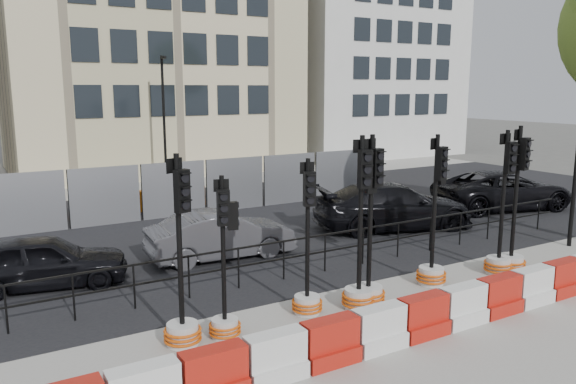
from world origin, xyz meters
TOP-DOWN VIEW (x-y plane):
  - ground at (0.00, 0.00)m, footprint 120.00×120.00m
  - sidewalk_near at (0.00, -3.00)m, footprint 40.00×6.00m
  - road at (0.00, 7.00)m, footprint 40.00×14.00m
  - sidewalk_far at (0.00, 16.00)m, footprint 40.00×4.00m
  - building_cream at (2.00, 21.99)m, footprint 15.00×10.06m
  - building_white at (17.00, 21.99)m, footprint 12.00×9.06m
  - kerb_railing at (0.00, 1.20)m, footprint 18.00×0.04m
  - heras_fencing at (-0.49, 9.71)m, footprint 14.33×1.72m
  - lamp_post_far at (0.50, 14.98)m, footprint 0.12×0.56m
  - barrier_row at (0.00, -2.80)m, footprint 14.65×0.50m
  - traffic_signal_a at (-4.51, -0.89)m, footprint 0.69×0.69m
  - traffic_signal_b at (-3.72, -0.98)m, footprint 0.60×0.60m
  - traffic_signal_c at (-1.81, -0.82)m, footprint 0.64×0.64m
  - traffic_signal_d at (-0.72, -1.14)m, footprint 0.72×0.72m
  - traffic_signal_e at (-0.44, -1.11)m, footprint 0.72×0.72m
  - traffic_signal_f at (1.67, -0.83)m, footprint 0.70×0.70m
  - traffic_signal_g at (3.64, -1.14)m, footprint 0.71×0.71m
  - traffic_signal_h at (4.01, -1.21)m, footprint 0.73×0.73m
  - car_a at (-6.22, 3.62)m, footprint 2.97×4.30m
  - car_b at (-1.77, 3.60)m, footprint 1.92×4.17m
  - car_c at (4.44, 3.73)m, footprint 4.94×6.41m
  - car_d at (10.10, 3.95)m, footprint 5.11×6.52m

SIDE VIEW (x-z plane):
  - ground at x=0.00m, z-range 0.00..0.00m
  - sidewalk_near at x=0.00m, z-range 0.00..0.02m
  - sidewalk_far at x=0.00m, z-range 0.00..0.02m
  - road at x=0.00m, z-range 0.00..0.03m
  - barrier_row at x=0.00m, z-range -0.03..0.77m
  - car_a at x=-6.22m, z-range 0.00..1.26m
  - car_b at x=-1.77m, z-range 0.00..1.31m
  - traffic_signal_c at x=-1.81m, z-range -0.95..2.28m
  - kerb_railing at x=0.00m, z-range 0.19..1.19m
  - heras_fencing at x=-0.49m, z-range -0.29..1.71m
  - traffic_signal_a at x=-4.51m, z-range -1.02..2.47m
  - traffic_signal_b at x=-3.72m, z-range -0.80..2.26m
  - car_d at x=10.10m, z-range 0.00..1.47m
  - traffic_signal_g at x=3.64m, z-range -1.06..2.54m
  - traffic_signal_e at x=-0.44m, z-range -1.07..2.59m
  - traffic_signal_h at x=4.01m, z-range -1.08..2.61m
  - car_c at x=4.44m, z-range 0.00..1.53m
  - traffic_signal_f at x=1.67m, z-range -0.93..2.63m
  - traffic_signal_d at x=-0.72m, z-range -0.96..2.70m
  - lamp_post_far at x=0.50m, z-range 0.22..6.22m
  - building_white at x=17.00m, z-range 0.00..16.00m
  - building_cream at x=2.00m, z-range 0.00..18.00m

